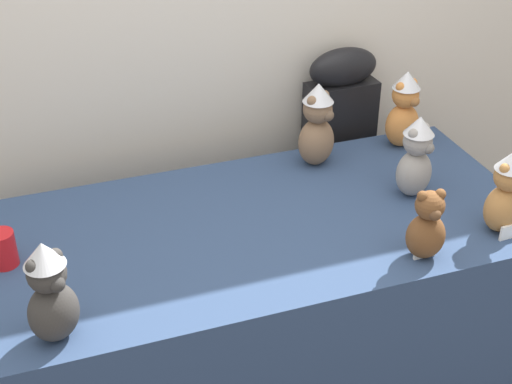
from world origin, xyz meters
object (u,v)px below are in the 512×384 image
teddy_bear_ginger (404,110)px  teddy_bear_ash (416,157)px  instrument_case (336,171)px  teddy_bear_chestnut (427,227)px  teddy_bear_charcoal (50,293)px  party_cup_red (3,249)px  teddy_bear_caramel (506,193)px  teddy_bear_mocha (317,125)px  display_table (256,315)px

teddy_bear_ginger → teddy_bear_ash: bearing=-131.2°
instrument_case → teddy_bear_chestnut: instrument_case is taller
teddy_bear_ash → teddy_bear_charcoal: bearing=168.9°
teddy_bear_charcoal → party_cup_red: size_ratio=2.70×
teddy_bear_caramel → teddy_bear_mocha: (-0.38, 0.58, 0.02)m
teddy_bear_ash → teddy_bear_mocha: (-0.22, 0.30, 0.01)m
instrument_case → teddy_bear_ginger: bearing=-59.3°
display_table → teddy_bear_ash: size_ratio=6.21×
teddy_bear_ash → teddy_bear_chestnut: teddy_bear_ash is taller
display_table → party_cup_red: size_ratio=16.35×
teddy_bear_caramel → party_cup_red: (-1.48, 0.32, -0.08)m
teddy_bear_ash → teddy_bear_ginger: size_ratio=0.97×
teddy_bear_chestnut → instrument_case: bearing=89.0°
teddy_bear_caramel → teddy_bear_chestnut: size_ratio=1.21×
display_table → teddy_bear_ash: teddy_bear_ash is taller
instrument_case → party_cup_red: bearing=-161.5°
teddy_bear_charcoal → teddy_bear_mocha: bearing=5.2°
display_table → teddy_bear_charcoal: size_ratio=6.05×
teddy_bear_caramel → teddy_bear_mocha: teddy_bear_mocha is taller
teddy_bear_chestnut → teddy_bear_ginger: (0.28, 0.65, 0.04)m
teddy_bear_ash → teddy_bear_chestnut: bearing=-139.8°
teddy_bear_mocha → teddy_bear_chestnut: bearing=-111.5°
instrument_case → teddy_bear_caramel: (0.17, -0.83, 0.35)m
party_cup_red → teddy_bear_ash: bearing=-2.0°
display_table → teddy_bear_mocha: 0.70m
instrument_case → teddy_bear_ash: (0.01, -0.55, 0.35)m
teddy_bear_ginger → teddy_bear_chestnut: bearing=-131.9°
display_table → teddy_bear_caramel: (0.71, -0.28, 0.52)m
display_table → party_cup_red: party_cup_red is taller
teddy_bear_charcoal → party_cup_red: 0.39m
teddy_bear_caramel → teddy_bear_charcoal: 1.36m
teddy_bear_ginger → party_cup_red: bearing=172.2°
teddy_bear_ash → party_cup_red: (-1.32, 0.05, -0.09)m
display_table → teddy_bear_caramel: bearing=-21.4°
teddy_bear_caramel → teddy_bear_ginger: bearing=74.0°
teddy_bear_chestnut → teddy_bear_charcoal: (-1.07, 0.00, 0.04)m
display_table → teddy_bear_ginger: teddy_bear_ginger is taller
teddy_bear_caramel → teddy_bear_chestnut: (-0.30, -0.05, -0.03)m
display_table → teddy_bear_mocha: size_ratio=5.76×
teddy_bear_charcoal → instrument_case: bearing=9.0°
teddy_bear_chestnut → teddy_bear_ash: bearing=73.5°
teddy_bear_ginger → teddy_bear_charcoal: same height
display_table → instrument_case: 0.79m
teddy_bear_chestnut → teddy_bear_mocha: (-0.08, 0.63, 0.05)m
instrument_case → teddy_bear_ginger: size_ratio=3.63×
teddy_bear_ash → teddy_bear_charcoal: 1.25m
teddy_bear_ash → teddy_bear_ginger: teddy_bear_ginger is taller
teddy_bear_ash → teddy_bear_mocha: bearing=100.7°
teddy_bear_ash → party_cup_red: size_ratio=2.63×
instrument_case → teddy_bear_ash: 0.66m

